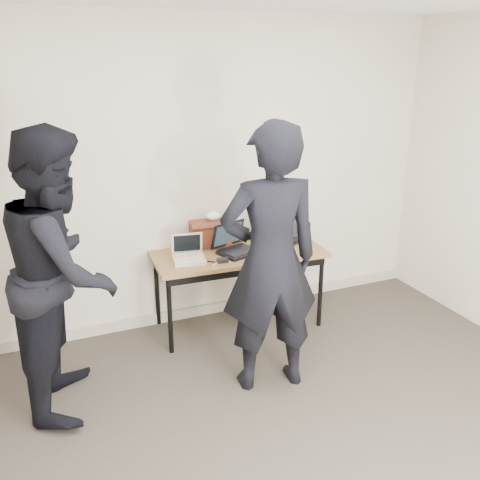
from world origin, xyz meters
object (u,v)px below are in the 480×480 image
laptop_right (278,234)px  equipment_box (292,228)px  person_observer (62,271)px  laptop_center (235,246)px  person_typist (270,261)px  desk (239,258)px  leather_satchel (210,233)px  laptop_beige (189,256)px

laptop_right → equipment_box: size_ratio=1.89×
equipment_box → person_observer: size_ratio=0.14×
laptop_center → person_typist: person_typist is taller
laptop_right → equipment_box: 0.19m
desk → leather_satchel: leather_satchel is taller
laptop_beige → person_typist: bearing=-59.8°
leather_satchel → equipment_box: leather_satchel is taller
laptop_right → laptop_beige: bearing=156.0°
laptop_beige → laptop_right: laptop_right is taller
leather_satchel → person_observer: person_observer is taller
desk → equipment_box: (0.63, 0.19, 0.14)m
person_typist → leather_satchel: bearing=-80.3°
desk → laptop_beige: laptop_beige is taller
person_observer → laptop_center: bearing=-56.6°
laptop_beige → person_observer: 1.18m
laptop_center → person_observer: size_ratio=0.21×
laptop_right → equipment_box: laptop_right is taller
laptop_center → laptop_right: 0.49m
laptop_center → leather_satchel: 0.27m
laptop_center → equipment_box: laptop_center is taller
leather_satchel → equipment_box: (0.81, -0.04, -0.05)m
laptop_beige → desk: bearing=11.9°
person_typist → equipment_box: bearing=-117.5°
laptop_beige → laptop_center: (0.44, 0.03, 0.02)m
person_observer → leather_satchel: bearing=-47.2°
laptop_center → equipment_box: bearing=-3.2°
desk → person_observer: size_ratio=0.78×
desk → equipment_box: size_ratio=5.70×
person_observer → laptop_beige: bearing=-51.0°
leather_satchel → person_typist: bearing=-79.8°
person_observer → equipment_box: bearing=-58.0°
desk → person_typist: (-0.14, -0.90, 0.33)m
laptop_beige → leather_satchel: 0.38m
person_observer → laptop_right: bearing=-58.1°
laptop_beige → laptop_right: 0.92m
laptop_beige → laptop_center: bearing=14.5°
laptop_right → person_observer: size_ratio=0.26×
desk → laptop_center: 0.12m
desk → person_typist: bearing=-95.6°
laptop_center → person_observer: bearing=-178.5°
laptop_right → equipment_box: (0.18, 0.06, 0.02)m
laptop_beige → laptop_right: bearing=19.0°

